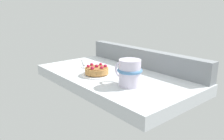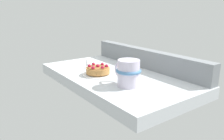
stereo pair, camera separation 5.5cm
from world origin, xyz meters
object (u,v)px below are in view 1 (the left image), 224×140
at_px(raspberry_tart, 97,70).
at_px(dessert_fork, 84,64).
at_px(dessert_plate, 97,74).
at_px(coffee_mug, 129,72).

xyz_separation_m(raspberry_tart, dessert_fork, (-0.18, 0.06, -0.02)).
bearing_deg(raspberry_tart, dessert_plate, 144.67).
bearing_deg(dessert_fork, raspberry_tart, -16.97).
relative_size(dessert_plate, dessert_fork, 0.76).
bearing_deg(raspberry_tart, dessert_fork, 163.03).
relative_size(coffee_mug, dessert_fork, 0.73).
xyz_separation_m(raspberry_tart, coffee_mug, (0.17, 0.01, 0.03)).
bearing_deg(raspberry_tart, coffee_mug, 4.54).
bearing_deg(dessert_plate, raspberry_tart, -35.33).
xyz_separation_m(dessert_plate, coffee_mug, (0.17, 0.01, 0.04)).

